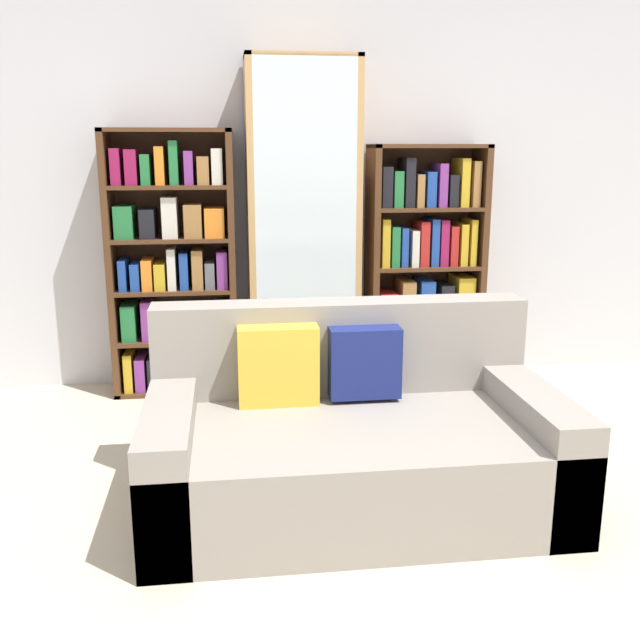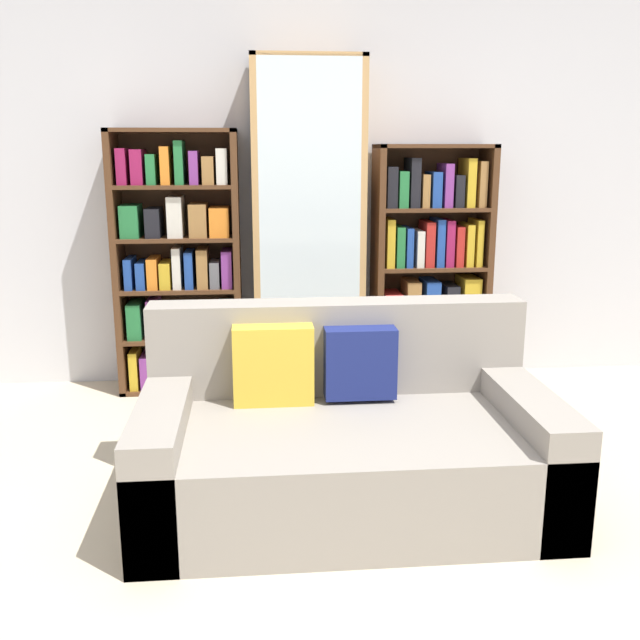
{
  "view_description": "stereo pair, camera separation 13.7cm",
  "coord_description": "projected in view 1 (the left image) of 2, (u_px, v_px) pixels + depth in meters",
  "views": [
    {
      "loc": [
        -0.58,
        -2.28,
        1.52
      ],
      "look_at": [
        -0.1,
        1.35,
        0.64
      ],
      "focal_mm": 40.0,
      "sensor_mm": 36.0,
      "label": 1
    },
    {
      "loc": [
        -0.44,
        -2.3,
        1.52
      ],
      "look_at": [
        -0.1,
        1.35,
        0.64
      ],
      "focal_mm": 40.0,
      "sensor_mm": 36.0,
      "label": 2
    }
  ],
  "objects": [
    {
      "name": "bookshelf_right",
      "position": [
        424.0,
        270.0,
        4.66
      ],
      "size": [
        0.74,
        0.32,
        1.55
      ],
      "color": "#4C2D19",
      "rests_on": "ground"
    },
    {
      "name": "ground_plane",
      "position": [
        395.0,
        572.0,
        2.63
      ],
      "size": [
        16.0,
        16.0,
        0.0
      ],
      "primitive_type": "plane",
      "color": "beige"
    },
    {
      "name": "wine_bottle",
      "position": [
        417.0,
        391.0,
        4.14
      ],
      "size": [
        0.08,
        0.08,
        0.36
      ],
      "color": "#143819",
      "rests_on": "ground"
    },
    {
      "name": "couch",
      "position": [
        351.0,
        440.0,
        3.13
      ],
      "size": [
        1.75,
        1.0,
        0.83
      ],
      "color": "gray",
      "rests_on": "ground"
    },
    {
      "name": "display_cabinet",
      "position": [
        303.0,
        230.0,
        4.48
      ],
      "size": [
        0.69,
        0.36,
        2.06
      ],
      "color": "tan",
      "rests_on": "ground"
    },
    {
      "name": "wall_back",
      "position": [
        314.0,
        175.0,
        4.63
      ],
      "size": [
        7.02,
        0.06,
        2.7
      ],
      "color": "silver",
      "rests_on": "ground"
    },
    {
      "name": "bookshelf_left",
      "position": [
        174.0,
        269.0,
        4.45
      ],
      "size": [
        0.77,
        0.32,
        1.64
      ],
      "color": "#4C2D19",
      "rests_on": "ground"
    }
  ]
}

